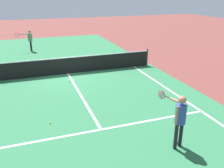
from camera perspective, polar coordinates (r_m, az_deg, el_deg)
ground_plane at (r=14.27m, az=-10.15°, el=2.38°), size 60.00×60.00×0.00m
court_surface_inbounds at (r=14.27m, az=-10.15°, el=2.38°), size 10.62×24.40×0.00m
line_sideline_right at (r=10.66m, az=18.38°, el=-4.90°), size 0.10×11.89×0.01m
line_service_near at (r=8.55m, az=-2.55°, el=-10.47°), size 8.22×0.10×0.01m
line_center_service at (r=11.32m, az=-7.33°, el=-2.42°), size 0.10×6.40×0.01m
net at (r=14.12m, az=-10.28°, el=4.27°), size 10.08×0.09×1.07m
player_near at (r=7.42m, az=15.39°, el=-7.12°), size 0.42×1.23×1.69m
player_far at (r=20.18m, az=-18.49°, el=10.02°), size 1.22×0.41×1.64m
tennis_ball_mid_court at (r=9.15m, az=-14.10°, el=-8.67°), size 0.07×0.07×0.07m
tennis_ball_near_net at (r=13.00m, az=-9.93°, el=0.69°), size 0.07×0.07×0.07m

